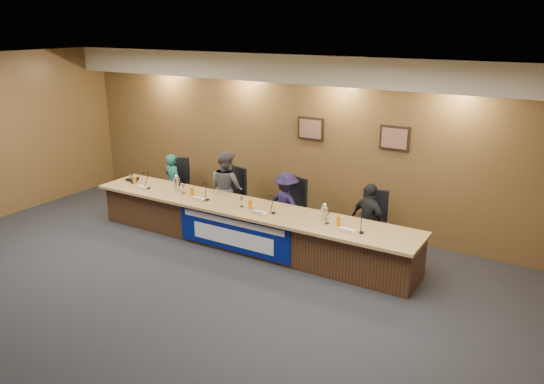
{
  "coord_description": "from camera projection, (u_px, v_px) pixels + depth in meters",
  "views": [
    {
      "loc": [
        4.8,
        -4.67,
        3.74
      ],
      "look_at": [
        0.46,
        2.49,
        1.04
      ],
      "focal_mm": 35.0,
      "sensor_mm": 36.0,
      "label": 1
    }
  ],
  "objects": [
    {
      "name": "dais_body",
      "position": [
        247.0,
        227.0,
        9.16
      ],
      "size": [
        6.0,
        0.8,
        0.7
      ],
      "primitive_type": "cube",
      "color": "#3D2413",
      "rests_on": "floor"
    },
    {
      "name": "office_chair_a",
      "position": [
        177.0,
        188.0,
        10.86
      ],
      "size": [
        0.62,
        0.62,
        0.08
      ],
      "primitive_type": "cube",
      "rotation": [
        0.0,
        0.0,
        0.38
      ],
      "color": "black",
      "rests_on": "floor"
    },
    {
      "name": "carafe_left",
      "position": [
        177.0,
        185.0,
        9.73
      ],
      "size": [
        0.11,
        0.11,
        0.26
      ],
      "primitive_type": "cylinder",
      "color": "silver",
      "rests_on": "dais_top"
    },
    {
      "name": "office_chair_b",
      "position": [
        230.0,
        199.0,
        10.2
      ],
      "size": [
        0.59,
        0.59,
        0.08
      ],
      "primitive_type": "cube",
      "rotation": [
        0.0,
        0.0,
        -0.28
      ],
      "color": "black",
      "rests_on": "floor"
    },
    {
      "name": "nameplate_c",
      "position": [
        257.0,
        212.0,
        8.57
      ],
      "size": [
        0.24,
        0.08,
        0.1
      ],
      "primitive_type": "cube",
      "rotation": [
        0.31,
        0.0,
        0.0
      ],
      "color": "white",
      "rests_on": "dais_top"
    },
    {
      "name": "microphone_d",
      "position": [
        362.0,
        233.0,
        7.84
      ],
      "size": [
        0.07,
        0.07,
        0.02
      ],
      "primitive_type": "cylinder",
      "color": "black",
      "rests_on": "dais_top"
    },
    {
      "name": "ceiling",
      "position": [
        131.0,
        69.0,
        6.33
      ],
      "size": [
        10.0,
        8.0,
        0.04
      ],
      "primitive_type": "cube",
      "color": "silver",
      "rests_on": "wall_back"
    },
    {
      "name": "water_glass_a",
      "position": [
        132.0,
        179.0,
        10.23
      ],
      "size": [
        0.08,
        0.08,
        0.18
      ],
      "primitive_type": "cylinder",
      "color": "silver",
      "rests_on": "dais_top"
    },
    {
      "name": "nameplate_a",
      "position": [
        140.0,
        187.0,
        9.88
      ],
      "size": [
        0.24,
        0.08,
        0.1
      ],
      "primitive_type": "cube",
      "rotation": [
        0.31,
        0.0,
        0.0
      ],
      "color": "white",
      "rests_on": "dais_top"
    },
    {
      "name": "panelist_b",
      "position": [
        227.0,
        188.0,
        10.05
      ],
      "size": [
        0.85,
        0.75,
        1.45
      ],
      "primitive_type": "imported",
      "rotation": [
        0.0,
        0.0,
        2.79
      ],
      "color": "#4D4C51",
      "rests_on": "floor"
    },
    {
      "name": "juice_glass_b",
      "position": [
        192.0,
        191.0,
        9.52
      ],
      "size": [
        0.06,
        0.06,
        0.15
      ],
      "primitive_type": "cylinder",
      "color": "orange",
      "rests_on": "dais_top"
    },
    {
      "name": "carafe_right",
      "position": [
        325.0,
        213.0,
        8.32
      ],
      "size": [
        0.12,
        0.12,
        0.22
      ],
      "primitive_type": "cylinder",
      "color": "silver",
      "rests_on": "dais_top"
    },
    {
      "name": "microphone_b",
      "position": [
        208.0,
        200.0,
        9.28
      ],
      "size": [
        0.07,
        0.07,
        0.02
      ],
      "primitive_type": "cylinder",
      "color": "black",
      "rests_on": "dais_top"
    },
    {
      "name": "banner",
      "position": [
        233.0,
        233.0,
        8.81
      ],
      "size": [
        2.2,
        0.02,
        0.65
      ],
      "primitive_type": "cube",
      "color": "#041265",
      "rests_on": "dais_body"
    },
    {
      "name": "panelist_d",
      "position": [
        369.0,
        221.0,
        8.66
      ],
      "size": [
        0.8,
        0.57,
        1.26
      ],
      "primitive_type": "imported",
      "rotation": [
        0.0,
        0.0,
        2.74
      ],
      "color": "black",
      "rests_on": "floor"
    },
    {
      "name": "floor",
      "position": [
        150.0,
        305.0,
        7.31
      ],
      "size": [
        10.0,
        10.0,
        0.0
      ],
      "primitive_type": "plane",
      "color": "black",
      "rests_on": "ground"
    },
    {
      "name": "speakerphone",
      "position": [
        133.0,
        180.0,
        10.4
      ],
      "size": [
        0.32,
        0.32,
        0.05
      ],
      "primitive_type": "cylinder",
      "color": "black",
      "rests_on": "dais_top"
    },
    {
      "name": "microphone_a",
      "position": [
        149.0,
        188.0,
        9.94
      ],
      "size": [
        0.07,
        0.07,
        0.02
      ],
      "primitive_type": "cylinder",
      "color": "black",
      "rests_on": "dais_top"
    },
    {
      "name": "panelist_c",
      "position": [
        286.0,
        205.0,
        9.44
      ],
      "size": [
        0.86,
        0.6,
        1.22
      ],
      "primitive_type": "imported",
      "rotation": [
        0.0,
        0.0,
        2.95
      ],
      "color": "#191334",
      "rests_on": "floor"
    },
    {
      "name": "water_glass_c",
      "position": [
        242.0,
        202.0,
        8.93
      ],
      "size": [
        0.08,
        0.08,
        0.18
      ],
      "primitive_type": "cylinder",
      "color": "silver",
      "rests_on": "dais_top"
    },
    {
      "name": "microphone_c",
      "position": [
        273.0,
        213.0,
        8.65
      ],
      "size": [
        0.07,
        0.07,
        0.02
      ],
      "primitive_type": "cylinder",
      "color": "black",
      "rests_on": "dais_top"
    },
    {
      "name": "nameplate_b",
      "position": [
        197.0,
        199.0,
        9.23
      ],
      "size": [
        0.24,
        0.08,
        0.1
      ],
      "primitive_type": "cube",
      "rotation": [
        0.31,
        0.0,
        0.0
      ],
      "color": "white",
      "rests_on": "dais_top"
    },
    {
      "name": "banner_text_lower",
      "position": [
        232.0,
        238.0,
        8.83
      ],
      "size": [
        1.6,
        0.01,
        0.28
      ],
      "primitive_type": "cube",
      "color": "silver",
      "rests_on": "banner"
    },
    {
      "name": "wall_back",
      "position": [
        292.0,
        139.0,
        10.08
      ],
      "size": [
        10.0,
        0.04,
        3.2
      ],
      "primitive_type": "cube",
      "color": "brown",
      "rests_on": "floor"
    },
    {
      "name": "banner_text_upper",
      "position": [
        232.0,
        222.0,
        8.74
      ],
      "size": [
        2.0,
        0.01,
        0.1
      ],
      "primitive_type": "cube",
      "color": "silver",
      "rests_on": "banner"
    },
    {
      "name": "nameplate_d",
      "position": [
        345.0,
        230.0,
        7.83
      ],
      "size": [
        0.24,
        0.08,
        0.1
      ],
      "primitive_type": "cube",
      "rotation": [
        0.31,
        0.0,
        0.0
      ],
      "color": "white",
      "rests_on": "dais_top"
    },
    {
      "name": "dais_top",
      "position": [
        245.0,
        207.0,
        9.0
      ],
      "size": [
        6.1,
        0.95,
        0.05
      ],
      "primitive_type": "cube",
      "color": "#A37D49",
      "rests_on": "dais_body"
    },
    {
      "name": "juice_glass_c",
      "position": [
        250.0,
        205.0,
        8.83
      ],
      "size": [
        0.06,
        0.06,
        0.15
      ],
      "primitive_type": "cylinder",
      "color": "orange",
      "rests_on": "dais_top"
    },
    {
      "name": "office_chair_c",
      "position": [
        289.0,
        211.0,
        9.56
      ],
      "size": [
        0.61,
        0.61,
        0.08
      ],
      "primitive_type": "cube",
      "rotation": [
        0.0,
        0.0,
        -0.33
      ],
      "color": "black",
      "rests_on": "floor"
    },
    {
      "name": "wall_photo_left",
      "position": [
        311.0,
        129.0,
        9.78
      ],
      "size": [
        0.52,
        0.04,
        0.42
      ],
      "primitive_type": "cube",
      "color": "black",
      "rests_on": "wall_back"
    },
    {
      "name": "soffit",
      "position": [
        287.0,
        68.0,
        9.46
      ],
      "size": [
        10.0,
        0.5,
        0.5
      ],
      "primitive_type": "cube",
      "color": "beige",
      "rests_on": "wall_back"
    },
    {
      "name": "wall_photo_right",
      "position": [
        395.0,
        138.0,
        8.99
      ],
      "size": [
        0.52,
        0.04,
        0.42
      ],
      "primitive_type": "cube",
      "color": "black",
      "rests_on": "wall_back"
    },
    {
      "name": "office_chair_d",
      "position": [
        371.0,
        227.0,
        8.79
      ],
      "size": [
        0.53,
        0.53,
        0.08
      ],
      "primitive_type": "cube",
      "rotation": [
        0.0,
        0.0,
        0.11
      ],
      "color": "black",
      "rests_on": "floor"
    },
    {
      "name": "juice_glass_d",
      "position": [
        338.0,
        221.0,
        8.11
      ],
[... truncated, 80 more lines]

